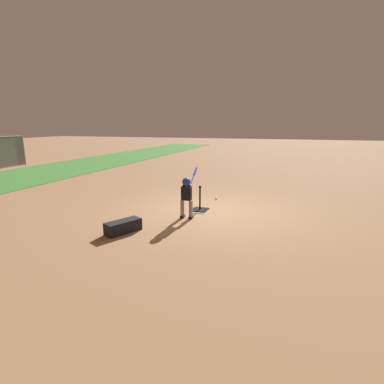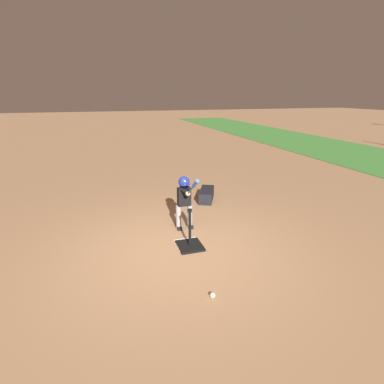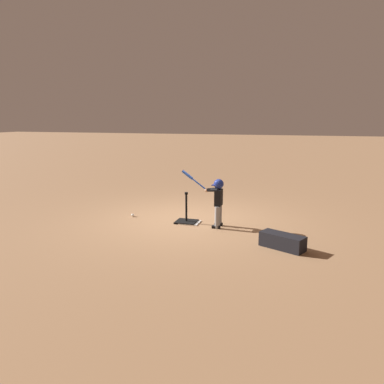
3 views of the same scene
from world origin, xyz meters
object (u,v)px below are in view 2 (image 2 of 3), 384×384
equipment_bag (207,195)px  batting_tee (190,242)px  baseball (213,295)px  batter_child (185,196)px

equipment_bag → batting_tee: bearing=-1.4°
batting_tee → baseball: bearing=-4.9°
batting_tee → baseball: (1.44, -0.12, -0.05)m
batting_tee → baseball: batting_tee is taller
batter_child → equipment_bag: bearing=145.9°
batter_child → baseball: batter_child is taller
batter_child → baseball: 2.30m
batter_child → equipment_bag: (-1.51, 1.02, -0.56)m
batter_child → baseball: bearing=-6.5°
batting_tee → baseball: 1.44m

